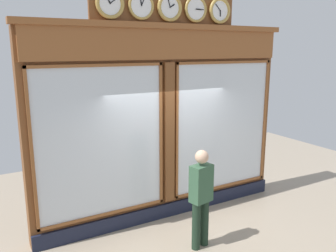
% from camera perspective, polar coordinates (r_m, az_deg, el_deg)
% --- Properties ---
extents(shop_facade, '(5.24, 0.42, 4.29)m').
position_cam_1_polar(shop_facade, '(6.64, -0.53, 0.81)').
color(shop_facade, brown).
rests_on(shop_facade, ground_plane).
extents(pedestrian, '(0.40, 0.29, 1.69)m').
position_cam_1_polar(pedestrian, '(5.80, 5.43, -11.19)').
color(pedestrian, '#1C2F21').
rests_on(pedestrian, ground_plane).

